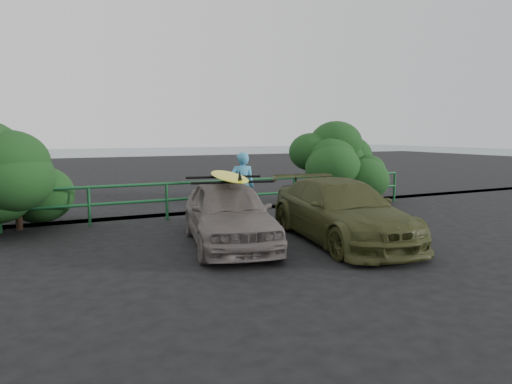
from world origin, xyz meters
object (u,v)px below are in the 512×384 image
guardrail (202,199)px  olive_vehicle (341,211)px  sedan (228,213)px  surfboard (228,176)px  man (242,186)px

guardrail → olive_vehicle: (1.87, -4.02, 0.15)m
sedan → surfboard: (-0.00, 0.00, 0.78)m
surfboard → sedan: bearing=-64.6°
man → surfboard: size_ratio=0.65×
sedan → surfboard: 0.78m
sedan → olive_vehicle: sedan is taller
guardrail → surfboard: 3.50m
olive_vehicle → surfboard: size_ratio=1.61×
guardrail → sedan: bearing=-98.8°
guardrail → man: size_ratio=7.53×
guardrail → man: man is taller
olive_vehicle → man: size_ratio=2.48×
guardrail → sedan: sedan is taller
sedan → surfboard: surfboard is taller
sedan → olive_vehicle: bearing=-4.8°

